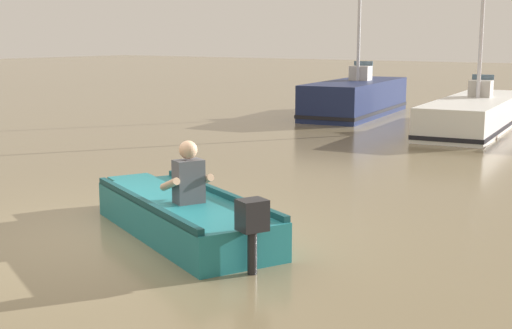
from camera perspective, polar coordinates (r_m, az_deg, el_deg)
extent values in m
plane|color=#7A6B4C|center=(8.78, -11.39, -5.78)|extent=(120.00, 120.00, 0.00)
cube|color=#1E727A|center=(8.69, -5.80, -4.29)|extent=(3.28, 2.30, 0.44)
cube|color=#1E727A|center=(10.25, -9.85, -2.15)|extent=(0.62, 0.72, 0.42)
cube|color=#103F43|center=(8.44, -8.98, -3.06)|extent=(2.79, 1.35, 0.08)
cube|color=#103F43|center=(8.85, -2.82, -2.32)|extent=(2.79, 1.35, 0.08)
cube|color=teal|center=(8.56, -5.54, -3.27)|extent=(0.68, 1.04, 0.06)
cylinder|color=black|center=(7.27, -0.31, -6.76)|extent=(0.13, 0.13, 0.54)
cube|color=black|center=(7.17, -0.31, -4.08)|extent=(0.34, 0.35, 0.32)
cube|color=#4C4C51|center=(8.45, -5.43, -1.36)|extent=(0.34, 0.40, 0.52)
sphere|color=tan|center=(8.38, -5.47, 1.18)|extent=(0.22, 0.22, 0.22)
cylinder|color=tan|center=(8.41, -6.93, -1.59)|extent=(0.42, 0.26, 0.23)
cylinder|color=tan|center=(8.59, -4.24, -1.29)|extent=(0.42, 0.26, 0.23)
cube|color=#19234C|center=(21.99, 8.01, 5.29)|extent=(2.48, 5.57, 1.05)
cube|color=black|center=(22.02, 7.99, 4.40)|extent=(2.53, 5.61, 0.10)
cube|color=beige|center=(22.32, 8.39, 7.27)|extent=(0.67, 0.58, 0.44)
cube|color=slate|center=(22.56, 8.61, 7.75)|extent=(0.60, 0.13, 0.36)
cylinder|color=silver|center=(22.04, 8.27, 10.96)|extent=(0.10, 0.10, 3.30)
cube|color=white|center=(19.42, 17.22, 3.92)|extent=(2.41, 6.77, 0.80)
cube|color=black|center=(19.45, 17.18, 3.15)|extent=(2.46, 6.81, 0.10)
cube|color=#B2ADA3|center=(19.86, 17.59, 5.83)|extent=(0.62, 0.56, 0.44)
cube|color=slate|center=(20.10, 17.75, 6.38)|extent=(0.57, 0.11, 0.36)
cylinder|color=silver|center=(19.49, 17.67, 10.65)|extent=(0.10, 0.10, 3.77)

